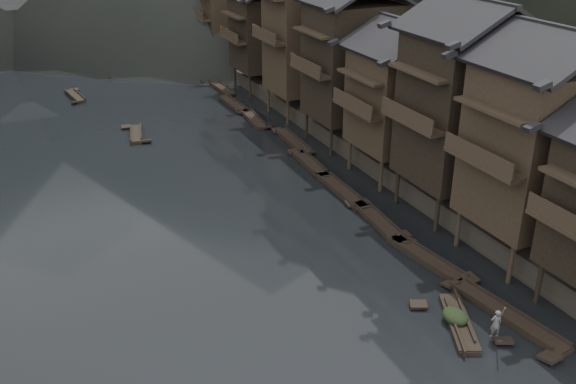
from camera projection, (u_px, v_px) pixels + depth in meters
water at (261, 311)px, 34.93m from camera, size 300.00×300.00×0.00m
right_bank at (397, 66)px, 80.70m from camera, size 40.00×200.00×1.80m
stilt_houses at (361, 48)px, 53.79m from camera, size 9.00×67.60×16.98m
moored_sampans at (281, 139)px, 58.76m from camera, size 2.96×66.50×0.47m
midriver_boats at (106, 98)px, 70.69m from camera, size 7.47×29.24×0.44m
stone_bridge at (70, 13)px, 92.10m from camera, size 40.00×6.00×9.00m
hero_sampan at (459, 322)px, 33.71m from camera, size 3.18×5.34×0.44m
cargo_heap at (456, 311)px, 33.61m from camera, size 1.21×1.58×0.72m
boatman at (496, 320)px, 32.15m from camera, size 0.68×0.55×1.62m
bamboo_pole at (506, 280)px, 31.24m from camera, size 1.72×2.07×3.05m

